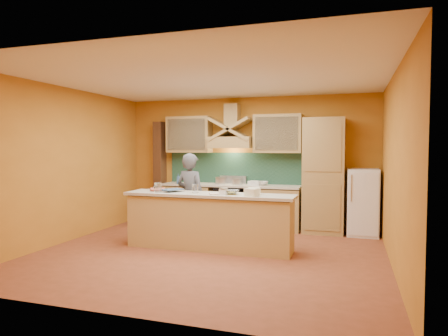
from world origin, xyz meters
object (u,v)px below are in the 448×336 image
(stove, at_px, (230,206))
(mixing_bowl, at_px, (231,192))
(fridge, at_px, (363,202))
(kitchen_scale, at_px, (223,192))
(person, at_px, (191,197))

(stove, relative_size, mixing_bowl, 3.19)
(stove, distance_m, fridge, 2.71)
(stove, bearing_deg, fridge, 0.00)
(kitchen_scale, bearing_deg, mixing_bowl, 62.97)
(fridge, xyz_separation_m, kitchen_scale, (-2.20, -2.04, 0.34))
(stove, height_order, fridge, fridge)
(person, relative_size, kitchen_scale, 14.39)
(person, xyz_separation_m, mixing_bowl, (0.91, -0.49, 0.17))
(person, height_order, mixing_bowl, person)
(fridge, distance_m, kitchen_scale, 3.02)
(stove, xyz_separation_m, person, (-0.33, -1.43, 0.35))
(kitchen_scale, bearing_deg, person, 152.83)
(stove, xyz_separation_m, kitchen_scale, (0.50, -2.04, 0.54))
(fridge, distance_m, mixing_bowl, 2.88)
(fridge, distance_m, person, 3.35)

